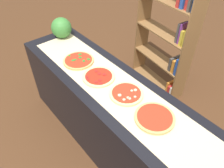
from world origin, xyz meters
TOP-DOWN VIEW (x-y plane):
  - ground_plane at (0.00, 0.00)m, footprint 12.00×12.00m
  - counter at (0.00, 0.00)m, footprint 2.43×0.63m
  - parchment_paper at (0.00, 0.00)m, footprint 2.14×0.45m
  - pizza_spinach_0 at (-0.50, -0.03)m, footprint 0.31×0.31m
  - pizza_pepperoni_1 at (-0.17, -0.02)m, footprint 0.31×0.31m
  - pizza_mushroom_2 at (0.17, 0.02)m, footprint 0.29×0.29m
  - pizza_plain_3 at (0.50, 0.01)m, footprint 0.31×0.31m
  - watermelon at (-1.06, 0.11)m, footprint 0.24×0.24m
  - bookshelf at (-0.28, 1.19)m, footprint 0.90×0.35m

SIDE VIEW (x-z plane):
  - ground_plane at x=0.00m, z-range 0.00..0.00m
  - counter at x=0.00m, z-range 0.00..0.88m
  - bookshelf at x=-0.28m, z-range 0.00..1.66m
  - parchment_paper at x=0.00m, z-range 0.88..0.88m
  - pizza_pepperoni_1 at x=-0.17m, z-range 0.88..0.91m
  - pizza_mushroom_2 at x=0.17m, z-range 0.88..0.91m
  - pizza_plain_3 at x=0.50m, z-range 0.88..0.91m
  - pizza_spinach_0 at x=-0.50m, z-range 0.88..0.91m
  - watermelon at x=-1.06m, z-range 0.88..1.12m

